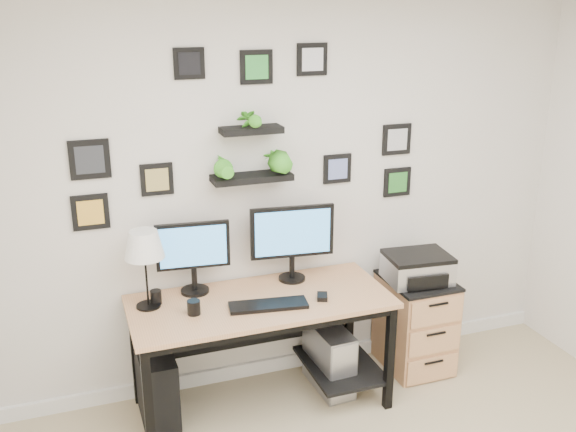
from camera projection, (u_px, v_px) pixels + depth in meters
name	position (u px, v px, depth m)	size (l,w,h in m)	color
room	(292.00, 361.00, 4.58)	(4.00, 4.00, 4.00)	#C4B38C
desk	(265.00, 314.00, 4.02)	(1.60, 0.70, 0.75)	tan
monitor_left	(193.00, 252.00, 3.94)	(0.45, 0.19, 0.46)	black
monitor_right	(292.00, 237.00, 4.12)	(0.55, 0.19, 0.51)	black
keyboard	(268.00, 305.00, 3.83)	(0.47, 0.15, 0.02)	black
mouse	(322.00, 297.00, 3.94)	(0.06, 0.10, 0.03)	black
table_lamp	(144.00, 246.00, 3.72)	(0.24, 0.24, 0.48)	black
mug	(194.00, 307.00, 3.73)	(0.08, 0.08, 0.09)	black
pen_cup	(156.00, 297.00, 3.86)	(0.07, 0.07, 0.09)	black
pc_tower_black	(157.00, 385.00, 3.96)	(0.21, 0.47, 0.47)	black
pc_tower_grey	(329.00, 358.00, 4.29)	(0.22, 0.46, 0.44)	gray
file_cabinet	(415.00, 323.00, 4.52)	(0.43, 0.53, 0.67)	tan
printer	(418.00, 268.00, 4.36)	(0.45, 0.38, 0.19)	silver
wall_decor	(252.00, 146.00, 3.93)	(2.25, 0.18, 1.05)	black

